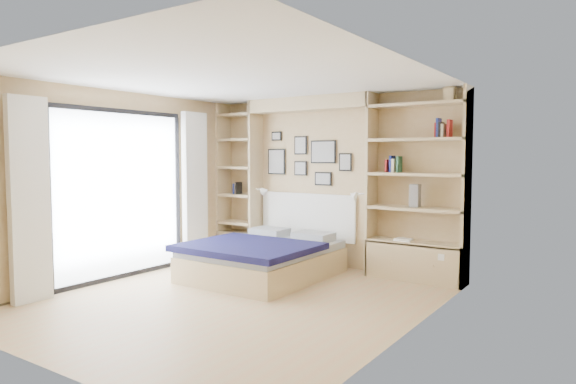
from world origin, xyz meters
The scene contains 8 objects.
ground centered at (0.00, 0.00, 0.00)m, with size 4.50×4.50×0.00m, color tan.
room_shell centered at (-0.39, 1.52, 1.08)m, with size 4.50×4.50×4.50m.
bed centered at (-0.43, 1.13, 0.27)m, with size 1.64×2.13×1.07m.
photo_gallery centered at (-0.45, 2.22, 1.60)m, with size 1.48×0.02×0.82m.
reading_lamps centered at (-0.30, 2.00, 1.10)m, with size 1.92×0.12×0.15m.
shelf_decor centered at (1.12, 2.07, 1.69)m, with size 3.57×0.23×2.03m.
deck centered at (-3.60, 0.00, 0.00)m, with size 3.20×4.00×0.05m, color brown.
deck_chair centered at (-3.49, 1.03, 0.32)m, with size 0.59×0.76×0.68m.
Camera 1 is at (3.68, -4.40, 1.64)m, focal length 32.00 mm.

